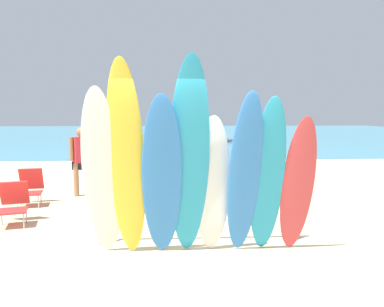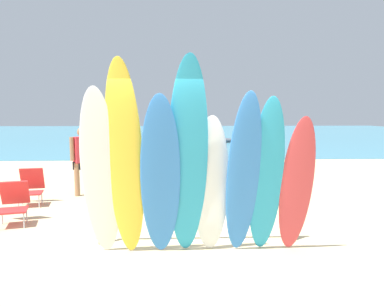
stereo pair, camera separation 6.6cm
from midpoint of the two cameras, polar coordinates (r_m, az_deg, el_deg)
ground at (r=19.71m, az=-1.42°, el=0.44°), size 60.00×60.00×0.00m
ocean_water at (r=35.73m, az=-1.90°, el=3.16°), size 60.00×40.00×0.02m
surfboard_rack at (r=5.81m, az=1.14°, el=-8.52°), size 3.18×0.07×0.72m
surfboard_white_0 at (r=5.22m, az=-13.85°, el=-3.20°), size 0.55×0.65×2.42m
surfboard_yellow_1 at (r=5.07m, az=-10.13°, el=-1.31°), size 0.57×0.73×2.79m
surfboard_blue_2 at (r=5.06m, az=-4.63°, el=-3.90°), size 0.58×0.72×2.33m
surfboard_teal_3 at (r=5.03m, az=-0.33°, el=-1.03°), size 0.61×0.79×2.83m
surfboard_white_4 at (r=5.27m, az=3.36°, el=-5.05°), size 0.53×0.47×2.04m
surfboard_blue_5 at (r=5.15m, az=8.40°, el=-3.55°), size 0.52×0.77×2.36m
surfboard_teal_6 at (r=5.27m, az=11.94°, el=-3.76°), size 0.50×0.71×2.30m
surfboard_red_7 at (r=5.45m, az=16.46°, el=-4.95°), size 0.50×0.60×2.03m
beachgoer_midbeach at (r=13.39m, az=-12.28°, el=1.52°), size 0.60×0.34×1.65m
beachgoer_by_water at (r=13.03m, az=2.16°, el=1.45°), size 0.42×0.53×1.61m
beachgoer_strolling at (r=9.44m, az=-16.61°, el=-0.41°), size 0.52×0.45×1.71m
beach_chair_red at (r=7.58m, az=-26.02°, el=-6.75°), size 0.68×0.84×0.80m
beach_chair_blue at (r=8.97m, az=-23.77°, el=-4.64°), size 0.63×0.77×0.82m
distant_boat at (r=24.80m, az=1.79°, el=2.09°), size 4.88×1.02×0.39m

